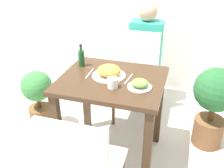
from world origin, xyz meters
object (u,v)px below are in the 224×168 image
object	(u,v)px
food_plate	(109,72)
sauce_bottle	(81,57)
chair_far	(137,72)
drink_cup	(113,83)
potted_plant_right	(214,101)
side_plate	(140,84)
person_figure	(145,56)
potted_plant_left	(38,97)
chair_near	(82,167)

from	to	relation	value
food_plate	sauce_bottle	distance (m)	0.31
chair_far	drink_cup	xyz separation A→B (m)	(-0.01, -0.83, 0.28)
drink_cup	potted_plant_right	xyz separation A→B (m)	(0.77, 0.54, -0.34)
sauce_bottle	food_plate	bearing A→B (deg)	-24.23
food_plate	side_plate	world-z (taller)	food_plate
food_plate	person_figure	xyz separation A→B (m)	(0.12, 0.98, -0.22)
side_plate	potted_plant_left	world-z (taller)	side_plate
side_plate	person_figure	bearing A→B (deg)	97.93
chair_near	person_figure	world-z (taller)	person_figure
person_figure	food_plate	bearing A→B (deg)	-96.77
chair_far	side_plate	xyz separation A→B (m)	(0.17, -0.78, 0.27)
chair_near	potted_plant_left	xyz separation A→B (m)	(-0.82, 0.85, -0.14)
food_plate	potted_plant_left	size ratio (longest dim) A/B	0.41
chair_near	chair_far	distance (m)	1.39
food_plate	drink_cup	world-z (taller)	food_plate
chair_far	side_plate	world-z (taller)	chair_far
side_plate	sauce_bottle	size ratio (longest dim) A/B	0.90
potted_plant_left	food_plate	bearing A→B (deg)	-8.83
food_plate	sauce_bottle	world-z (taller)	sauce_bottle
potted_plant_left	chair_far	bearing A→B (deg)	32.66
chair_near	chair_far	xyz separation A→B (m)	(0.03, 1.39, 0.00)
chair_far	side_plate	size ratio (longest dim) A/B	5.15
chair_far	drink_cup	distance (m)	0.88
side_plate	person_figure	size ratio (longest dim) A/B	0.15
chair_near	side_plate	bearing A→B (deg)	-108.52
chair_near	chair_far	world-z (taller)	same
food_plate	chair_near	bearing A→B (deg)	-85.02
drink_cup	potted_plant_right	distance (m)	1.00
chair_near	food_plate	size ratio (longest dim) A/B	3.46
sauce_bottle	potted_plant_right	xyz separation A→B (m)	(1.13, 0.25, -0.38)
chair_near	chair_far	bearing A→B (deg)	-91.34
potted_plant_left	side_plate	bearing A→B (deg)	-12.68
chair_near	sauce_bottle	world-z (taller)	sauce_bottle
chair_near	potted_plant_right	distance (m)	1.36
chair_far	potted_plant_right	distance (m)	0.81
drink_cup	potted_plant_left	world-z (taller)	drink_cup
food_plate	sauce_bottle	xyz separation A→B (m)	(-0.28, 0.13, 0.04)
chair_far	person_figure	bearing A→B (deg)	86.26
chair_near	potted_plant_right	xyz separation A→B (m)	(0.79, 1.11, -0.06)
chair_far	chair_near	bearing A→B (deg)	-91.34
chair_far	food_plate	bearing A→B (deg)	-98.20
sauce_bottle	person_figure	world-z (taller)	person_figure
drink_cup	chair_far	bearing A→B (deg)	89.05
person_figure	chair_far	bearing A→B (deg)	-93.74
drink_cup	potted_plant_right	world-z (taller)	drink_cup
side_plate	potted_plant_right	distance (m)	0.83
person_figure	side_plate	bearing A→B (deg)	-82.07
drink_cup	person_figure	bearing A→B (deg)	88.28
side_plate	chair_near	bearing A→B (deg)	-108.52
food_plate	potted_plant_right	bearing A→B (deg)	24.10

